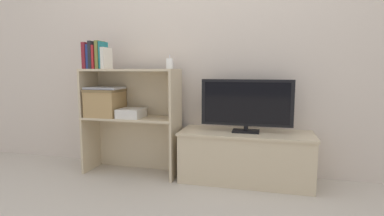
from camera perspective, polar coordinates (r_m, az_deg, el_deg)
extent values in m
plane|color=#BCB2A3|center=(2.55, -0.92, -14.35)|extent=(16.00, 16.00, 0.00)
cube|color=beige|center=(2.81, 1.43, 12.59)|extent=(10.00, 0.05, 2.40)
cube|color=#CCB793|center=(2.60, 10.10, -9.33)|extent=(1.08, 0.40, 0.40)
cube|color=#CCB793|center=(2.55, 10.21, -4.75)|extent=(1.10, 0.42, 0.02)
cube|color=black|center=(2.54, 10.22, -4.37)|extent=(0.22, 0.14, 0.02)
cylinder|color=black|center=(2.54, 10.23, -3.76)|extent=(0.04, 0.04, 0.04)
cube|color=black|center=(2.51, 10.34, 1.00)|extent=(0.75, 0.04, 0.38)
cube|color=black|center=(2.49, 10.31, 0.95)|extent=(0.69, 0.00, 0.34)
cube|color=#CCB793|center=(3.01, -18.60, -6.18)|extent=(0.02, 0.32, 0.52)
cube|color=#CCB793|center=(2.65, -3.08, -7.58)|extent=(0.02, 0.32, 0.52)
cube|color=#CCB793|center=(2.94, -10.07, -6.23)|extent=(0.82, 0.02, 0.52)
cube|color=#CCB793|center=(2.75, -11.47, -1.86)|extent=(0.82, 0.32, 0.02)
cube|color=#CCB793|center=(2.94, -18.98, 2.86)|extent=(0.02, 0.32, 0.43)
cube|color=#CCB793|center=(2.57, -3.15, 2.67)|extent=(0.02, 0.32, 0.43)
cube|color=#CCB793|center=(2.86, -10.28, 3.04)|extent=(0.82, 0.02, 0.43)
cube|color=#CCB793|center=(2.72, -11.70, 7.09)|extent=(0.82, 0.32, 0.02)
cube|color=maroon|center=(2.86, -19.25, 9.36)|extent=(0.03, 0.14, 0.23)
cube|color=navy|center=(2.84, -18.66, 9.21)|extent=(0.02, 0.14, 0.21)
cube|color=#232328|center=(2.83, -18.16, 9.53)|extent=(0.03, 0.15, 0.24)
cube|color=#B22328|center=(2.81, -17.65, 9.20)|extent=(0.02, 0.15, 0.20)
cube|color=olive|center=(2.80, -17.09, 9.62)|extent=(0.03, 0.13, 0.24)
cube|color=#1E7075|center=(2.78, -16.52, 9.58)|extent=(0.02, 0.14, 0.24)
cube|color=silver|center=(2.77, -15.98, 9.10)|extent=(0.03, 0.16, 0.19)
cube|color=white|center=(2.58, -4.26, 8.43)|extent=(0.05, 0.03, 0.09)
cylinder|color=silver|center=(2.58, -4.27, 9.75)|extent=(0.01, 0.01, 0.03)
cube|color=tan|center=(2.84, -16.16, 0.99)|extent=(0.28, 0.28, 0.25)
cube|color=olive|center=(2.83, -16.24, 3.23)|extent=(0.29, 0.29, 0.02)
cube|color=#BCBCC1|center=(2.83, -16.26, 3.68)|extent=(0.31, 0.23, 0.02)
cylinder|color=#99999E|center=(2.83, -16.27, 3.91)|extent=(0.02, 0.02, 0.00)
cube|color=silver|center=(2.71, -11.46, -0.95)|extent=(0.21, 0.23, 0.08)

